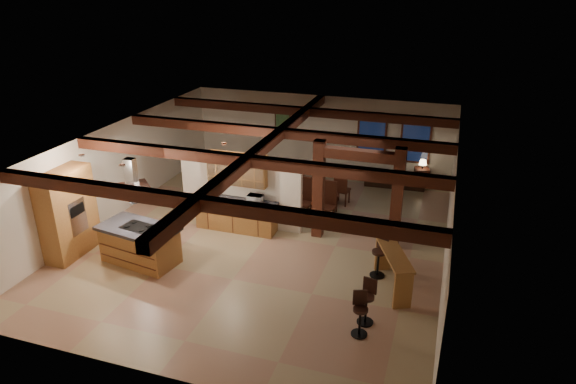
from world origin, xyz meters
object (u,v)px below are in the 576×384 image
Objects in this scene: dining_table at (312,200)px; bar_counter at (393,264)px; kitchen_island at (140,244)px; sofa at (395,177)px.

dining_table is 4.94m from bar_counter.
kitchen_island reaches higher than bar_counter.
sofa is 1.13× the size of bar_counter.
kitchen_island is at bearing 49.66° from sofa.
kitchen_island is at bearing -172.89° from bar_counter.
kitchen_island is 1.19× the size of bar_counter.
dining_table is at bearing 128.69° from bar_counter.
bar_counter is (6.50, 0.81, 0.14)m from kitchen_island.
dining_table is 0.76× the size of sofa.
kitchen_island is 6.55m from bar_counter.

